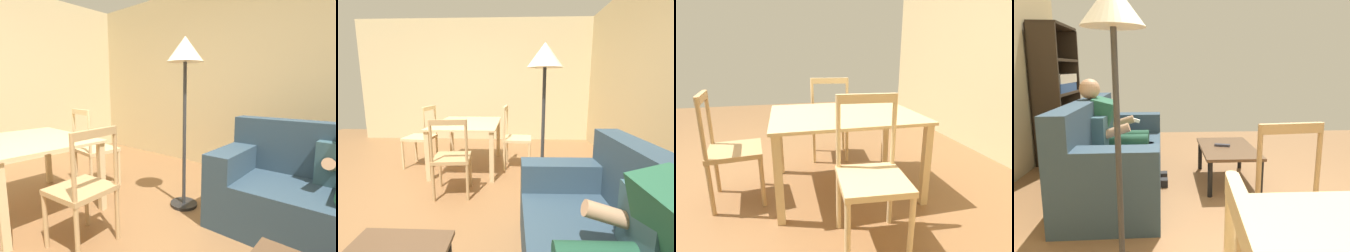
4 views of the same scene
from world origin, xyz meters
TOP-DOWN VIEW (x-y plane):
  - wall_back at (0.00, 2.71)m, footprint 6.29×0.12m
  - dining_table at (-1.20, 0.21)m, footprint 1.26×0.97m
  - dining_chair_near_wall at (-1.21, 0.96)m, footprint 0.45×0.45m
  - dining_chair_facing_couch at (-0.24, 0.22)m, footprint 0.46×0.46m
  - floor_lamp at (-0.04, 1.25)m, footprint 0.36×0.36m

SIDE VIEW (x-z plane):
  - dining_chair_facing_couch at x=-0.24m, z-range -0.01..0.93m
  - dining_chair_near_wall at x=-1.21m, z-range -0.02..0.96m
  - dining_table at x=-1.20m, z-range 0.26..0.98m
  - wall_back at x=0.00m, z-range 0.00..2.76m
  - floor_lamp at x=-0.04m, z-range 0.59..2.30m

